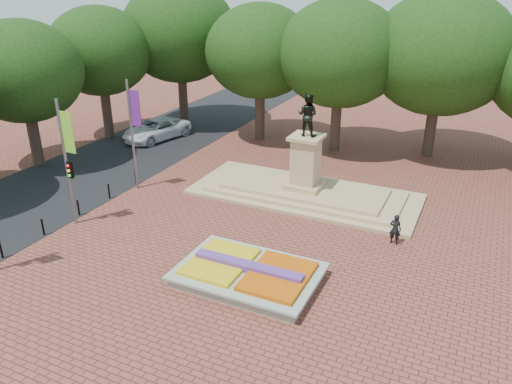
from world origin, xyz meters
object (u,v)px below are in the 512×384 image
(flower_bed, at_px, (249,274))
(monument, at_px, (305,182))
(van, at_px, (156,129))
(pedestrian, at_px, (395,229))

(flower_bed, height_order, monument, monument)
(van, xyz_separation_m, pedestrian, (21.48, -9.35, -0.01))
(van, bearing_deg, flower_bed, -29.97)
(flower_bed, xyz_separation_m, monument, (-1.03, 10.00, 0.50))
(flower_bed, xyz_separation_m, pedestrian, (5.25, 6.27, 0.44))
(van, distance_m, pedestrian, 23.42)
(flower_bed, relative_size, monument, 0.45)
(flower_bed, distance_m, monument, 10.07)
(flower_bed, height_order, pedestrian, pedestrian)
(monument, height_order, van, monument)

